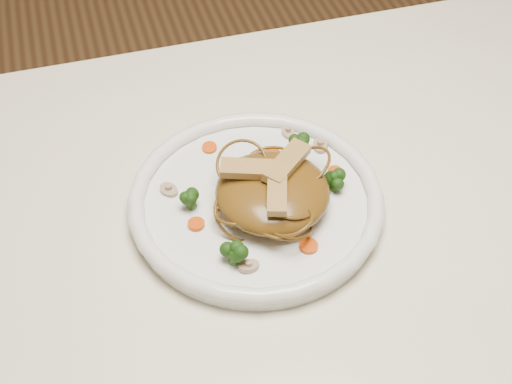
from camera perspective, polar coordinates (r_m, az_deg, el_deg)
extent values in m
cube|color=beige|center=(0.85, 4.24, -3.23)|extent=(1.20, 0.80, 0.04)
cylinder|color=brown|center=(1.52, 18.56, 1.48)|extent=(0.06, 0.06, 0.71)
cylinder|color=white|center=(0.83, 0.00, -1.04)|extent=(0.34, 0.34, 0.02)
ellipsoid|color=brown|center=(0.81, 1.36, 0.02)|extent=(0.16, 0.16, 0.04)
cube|color=tan|center=(0.80, 2.53, 2.42)|extent=(0.07, 0.07, 0.01)
cube|color=tan|center=(0.79, -0.29, 1.91)|extent=(0.08, 0.05, 0.01)
cube|color=tan|center=(0.77, 1.75, 0.16)|extent=(0.04, 0.07, 0.01)
cylinder|color=#CD4A07|center=(0.88, 1.32, 3.17)|extent=(0.02, 0.02, 0.00)
cylinder|color=#CD4A07|center=(0.80, -4.92, -2.64)|extent=(0.02, 0.02, 0.00)
cylinder|color=#CD4A07|center=(0.86, 6.49, 1.67)|extent=(0.02, 0.02, 0.00)
cylinder|color=#CD4A07|center=(0.89, -3.84, 3.64)|extent=(0.02, 0.02, 0.00)
cylinder|color=#CD4A07|center=(0.78, 4.33, -4.43)|extent=(0.03, 0.03, 0.00)
cylinder|color=#BAA68C|center=(0.76, -0.59, -6.10)|extent=(0.03, 0.03, 0.01)
cylinder|color=#BAA68C|center=(0.90, 5.31, 3.82)|extent=(0.03, 0.03, 0.01)
cylinder|color=#BAA68C|center=(0.84, -7.15, 0.17)|extent=(0.03, 0.03, 0.01)
cylinder|color=#BAA68C|center=(0.91, 2.66, 4.92)|extent=(0.02, 0.02, 0.01)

